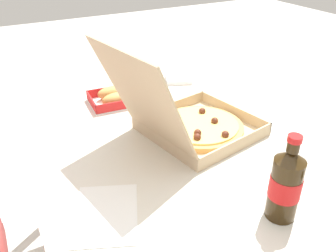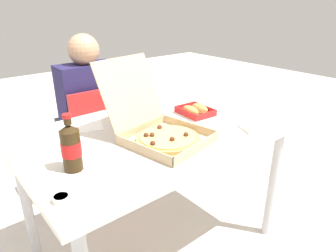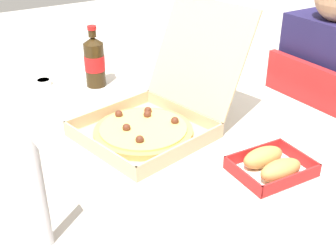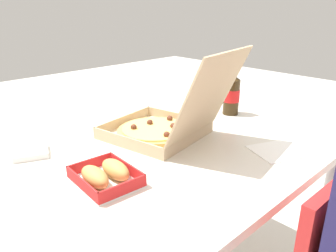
{
  "view_description": "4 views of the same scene",
  "coord_description": "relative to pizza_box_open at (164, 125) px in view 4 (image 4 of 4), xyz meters",
  "views": [
    {
      "loc": [
        -0.91,
        0.44,
        1.35
      ],
      "look_at": [
        -0.02,
        -0.04,
        0.78
      ],
      "focal_mm": 38.13,
      "sensor_mm": 36.0,
      "label": 1
    },
    {
      "loc": [
        -0.83,
        -1.1,
        1.34
      ],
      "look_at": [
        -0.01,
        -0.11,
        0.8
      ],
      "focal_mm": 32.25,
      "sensor_mm": 36.0,
      "label": 2
    },
    {
      "loc": [
        0.91,
        -0.69,
        1.37
      ],
      "look_at": [
        -0.01,
        -0.08,
        0.77
      ],
      "focal_mm": 45.95,
      "sensor_mm": 36.0,
      "label": 3
    },
    {
      "loc": [
        0.74,
        0.74,
        1.22
      ],
      "look_at": [
        -0.05,
        -0.09,
        0.79
      ],
      "focal_mm": 35.05,
      "sensor_mm": 36.0,
      "label": 4
    }
  ],
  "objects": [
    {
      "name": "cola_bottle",
      "position": [
        -0.42,
        0.01,
        0.05
      ],
      "size": [
        0.07,
        0.07,
        0.22
      ],
      "color": "#33230F",
      "rests_on": "dining_table"
    },
    {
      "name": "pizza_box_open",
      "position": [
        0.0,
        0.0,
        0.0
      ],
      "size": [
        0.41,
        0.52,
        0.35
      ],
      "color": "tan",
      "rests_on": "dining_table"
    },
    {
      "name": "napkin_pile",
      "position": [
        0.43,
        -0.2,
        -0.04
      ],
      "size": [
        0.14,
        0.14,
        0.02
      ],
      "primitive_type": "cube",
      "rotation": [
        0.0,
        0.0,
        -0.39
      ],
      "color": "white",
      "rests_on": "dining_table"
    },
    {
      "name": "dining_table",
      "position": [
        0.05,
        0.11,
        -0.13
      ],
      "size": [
        1.29,
        0.84,
        0.74
      ],
      "color": "silver",
      "rests_on": "ground_plane"
    },
    {
      "name": "bread_side_box",
      "position": [
        0.35,
        0.13,
        -0.02
      ],
      "size": [
        0.16,
        0.2,
        0.06
      ],
      "color": "white",
      "rests_on": "dining_table"
    },
    {
      "name": "paper_menu",
      "position": [
        -0.22,
        0.37,
        -0.05
      ],
      "size": [
        0.25,
        0.22,
        0.0
      ],
      "primitive_type": "cube",
      "rotation": [
        0.0,
        0.0,
        -0.4
      ],
      "color": "white",
      "rests_on": "dining_table"
    },
    {
      "name": "dipping_sauce_cup",
      "position": [
        -0.53,
        -0.16,
        -0.04
      ],
      "size": [
        0.06,
        0.06,
        0.02
      ],
      "color": "white",
      "rests_on": "dining_table"
    }
  ]
}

